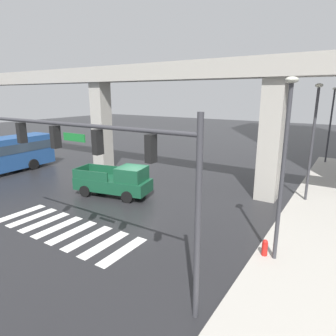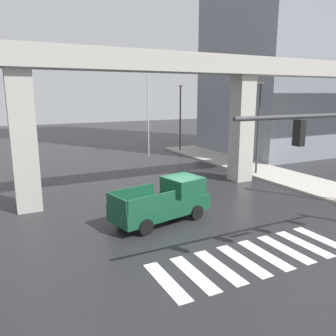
# 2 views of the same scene
# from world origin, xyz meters

# --- Properties ---
(ground_plane) EXTENTS (120.00, 120.00, 0.00)m
(ground_plane) POSITION_xyz_m (0.00, 0.00, 0.00)
(ground_plane) COLOR #232326
(crosswalk_stripes) EXTENTS (8.25, 2.80, 0.01)m
(crosswalk_stripes) POSITION_xyz_m (0.00, -5.68, 0.01)
(crosswalk_stripes) COLOR silver
(crosswalk_stripes) RESTS_ON ground
(elevated_overpass) EXTENTS (57.70, 1.96, 8.79)m
(elevated_overpass) POSITION_xyz_m (0.00, 4.42, 7.49)
(elevated_overpass) COLOR #ADA89E
(elevated_overpass) RESTS_ON ground
(sidewalk_east) EXTENTS (4.00, 36.00, 0.15)m
(sidewalk_east) POSITION_xyz_m (10.75, 2.00, 0.07)
(sidewalk_east) COLOR #ADA89E
(sidewalk_east) RESTS_ON ground
(pickup_truck) EXTENTS (5.38, 2.90, 2.08)m
(pickup_truck) POSITION_xyz_m (-1.27, -0.43, 0.99)
(pickup_truck) COLOR #14472D
(pickup_truck) RESTS_ON ground
(traffic_signal_mast) EXTENTS (10.89, 0.32, 6.20)m
(traffic_signal_mast) POSITION_xyz_m (4.61, -7.35, 4.66)
(traffic_signal_mast) COLOR #38383D
(traffic_signal_mast) RESTS_ON ground
(street_lamp_near_corner) EXTENTS (0.44, 0.70, 7.24)m
(street_lamp_near_corner) POSITION_xyz_m (9.55, -2.91, 4.56)
(street_lamp_near_corner) COLOR #38383D
(street_lamp_near_corner) RESTS_ON ground
(street_lamp_mid_block) EXTENTS (0.44, 0.70, 7.24)m
(street_lamp_mid_block) POSITION_xyz_m (9.55, 5.17, 4.56)
(street_lamp_mid_block) COLOR #38383D
(street_lamp_mid_block) RESTS_ON ground
(street_lamp_far_north) EXTENTS (0.44, 0.70, 7.24)m
(street_lamp_far_north) POSITION_xyz_m (9.55, 17.63, 4.56)
(street_lamp_far_north) COLOR #38383D
(street_lamp_far_north) RESTS_ON ground
(fire_hydrant) EXTENTS (0.24, 0.24, 0.85)m
(fire_hydrant) POSITION_xyz_m (9.15, -2.91, 0.43)
(fire_hydrant) COLOR red
(fire_hydrant) RESTS_ON ground
(flagpole) EXTENTS (1.16, 0.12, 9.41)m
(flagpole) POSITION_xyz_m (5.37, 16.52, 5.48)
(flagpole) COLOR silver
(flagpole) RESTS_ON ground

